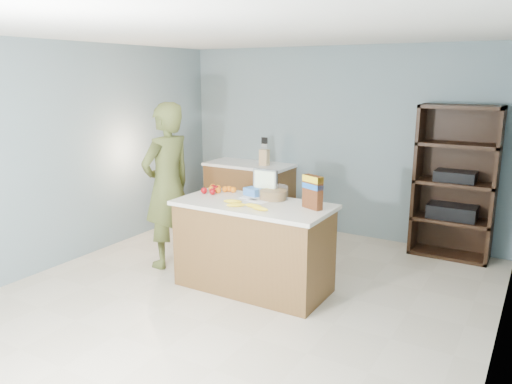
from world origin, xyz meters
The scene contains 15 objects.
floor centered at (0.00, 0.00, 0.00)m, with size 4.50×5.00×0.02m, color beige.
walls centered at (0.00, 0.00, 1.65)m, with size 4.52×5.02×2.51m.
counter_peninsula centered at (0.00, 0.30, 0.42)m, with size 1.56×0.76×0.90m.
back_cabinet centered at (-1.20, 2.20, 0.45)m, with size 1.24×0.62×0.90m.
shelving_unit centered at (1.55, 2.35, 0.86)m, with size 0.90×0.40×1.80m.
person centered at (-1.16, 0.38, 0.92)m, with size 0.67×0.44×1.85m, color #4B5125.
knife_block centered at (-0.94, 2.17, 1.02)m, with size 0.12×0.10×0.31m.
envelopes centered at (-0.06, 0.41, 0.90)m, with size 0.34×0.20×0.00m.
bananas centered at (0.02, 0.12, 0.92)m, with size 0.56×0.23×0.04m.
apples centered at (-0.60, 0.44, 0.93)m, with size 0.17×0.22×0.07m.
oranges centered at (-0.54, 0.53, 0.93)m, with size 0.34×0.18×0.06m.
blue_carton centered at (-0.16, 0.56, 0.94)m, with size 0.18×0.12×0.08m, color blue.
salad_bowl centered at (0.09, 0.54, 0.96)m, with size 0.30×0.30×0.13m.
tv centered at (-0.05, 0.62, 1.06)m, with size 0.28×0.12×0.28m.
cereal_box centered at (0.59, 0.40, 1.08)m, with size 0.22×0.16×0.32m.
Camera 1 is at (2.44, -3.79, 2.14)m, focal length 35.00 mm.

